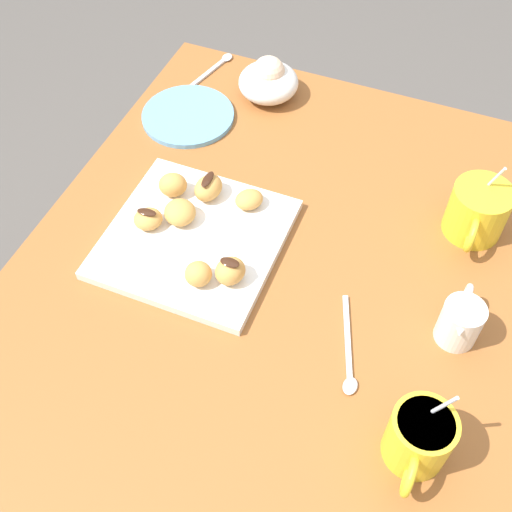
% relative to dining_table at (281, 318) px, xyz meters
% --- Properties ---
extents(ground_plane, '(8.00, 8.00, 0.00)m').
position_rel_dining_table_xyz_m(ground_plane, '(0.00, 0.00, -0.59)').
color(ground_plane, '#514C47').
extents(dining_table, '(1.00, 0.83, 0.72)m').
position_rel_dining_table_xyz_m(dining_table, '(0.00, 0.00, 0.00)').
color(dining_table, '#935628').
rests_on(dining_table, ground_plane).
extents(pastry_plate_square, '(0.27, 0.27, 0.02)m').
position_rel_dining_table_xyz_m(pastry_plate_square, '(-0.01, -0.16, 0.14)').
color(pastry_plate_square, white).
rests_on(pastry_plate_square, dining_table).
extents(coffee_mug_yellow_left, '(0.13, 0.10, 0.14)m').
position_rel_dining_table_xyz_m(coffee_mug_yellow_left, '(-0.20, 0.26, 0.18)').
color(coffee_mug_yellow_left, yellow).
rests_on(coffee_mug_yellow_left, dining_table).
extents(coffee_mug_yellow_right, '(0.12, 0.08, 0.14)m').
position_rel_dining_table_xyz_m(coffee_mug_yellow_right, '(0.21, 0.26, 0.18)').
color(coffee_mug_yellow_right, yellow).
rests_on(coffee_mug_yellow_right, dining_table).
extents(cream_pitcher_white, '(0.10, 0.06, 0.07)m').
position_rel_dining_table_xyz_m(cream_pitcher_white, '(0.01, 0.27, 0.17)').
color(cream_pitcher_white, white).
rests_on(cream_pitcher_white, dining_table).
extents(ice_cream_bowl, '(0.12, 0.12, 0.09)m').
position_rel_dining_table_xyz_m(ice_cream_bowl, '(-0.40, -0.18, 0.17)').
color(ice_cream_bowl, white).
rests_on(ice_cream_bowl, dining_table).
extents(saucer_sky_left, '(0.18, 0.18, 0.01)m').
position_rel_dining_table_xyz_m(saucer_sky_left, '(-0.28, -0.30, 0.13)').
color(saucer_sky_left, '#66A8DB').
rests_on(saucer_sky_left, dining_table).
extents(loose_spoon_near_saucer, '(0.16, 0.06, 0.01)m').
position_rel_dining_table_xyz_m(loose_spoon_near_saucer, '(0.10, 0.14, 0.13)').
color(loose_spoon_near_saucer, silver).
rests_on(loose_spoon_near_saucer, dining_table).
extents(loose_spoon_by_plate, '(0.16, 0.05, 0.01)m').
position_rel_dining_table_xyz_m(loose_spoon_by_plate, '(-0.43, -0.32, 0.13)').
color(loose_spoon_by_plate, silver).
rests_on(loose_spoon_by_plate, dining_table).
extents(beignet_0, '(0.06, 0.06, 0.04)m').
position_rel_dining_table_xyz_m(beignet_0, '(-0.08, -0.23, 0.16)').
color(beignet_0, '#D19347').
rests_on(beignet_0, pastry_plate_square).
extents(beignet_1, '(0.06, 0.05, 0.04)m').
position_rel_dining_table_xyz_m(beignet_1, '(-0.10, -0.17, 0.16)').
color(beignet_1, '#D19347').
rests_on(beignet_1, pastry_plate_square).
extents(chocolate_drizzle_1, '(0.04, 0.02, 0.00)m').
position_rel_dining_table_xyz_m(chocolate_drizzle_1, '(-0.10, -0.17, 0.18)').
color(chocolate_drizzle_1, '#381E11').
rests_on(chocolate_drizzle_1, beignet_1).
extents(beignet_2, '(0.06, 0.06, 0.03)m').
position_rel_dining_table_xyz_m(beignet_2, '(-0.10, -0.10, 0.16)').
color(beignet_2, '#D19347').
rests_on(beignet_2, pastry_plate_square).
extents(beignet_3, '(0.06, 0.05, 0.04)m').
position_rel_dining_table_xyz_m(beignet_3, '(0.07, -0.11, 0.16)').
color(beignet_3, '#D19347').
rests_on(beignet_3, pastry_plate_square).
extents(beignet_4, '(0.07, 0.07, 0.03)m').
position_rel_dining_table_xyz_m(beignet_4, '(-0.03, -0.19, 0.16)').
color(beignet_4, '#D19347').
rests_on(beignet_4, pastry_plate_square).
extents(beignet_5, '(0.06, 0.06, 0.03)m').
position_rel_dining_table_xyz_m(beignet_5, '(0.00, -0.23, 0.16)').
color(beignet_5, '#D19347').
rests_on(beignet_5, pastry_plate_square).
extents(chocolate_drizzle_5, '(0.02, 0.03, 0.00)m').
position_rel_dining_table_xyz_m(chocolate_drizzle_5, '(0.00, -0.23, 0.18)').
color(chocolate_drizzle_5, '#381E11').
rests_on(chocolate_drizzle_5, beignet_5).
extents(beignet_6, '(0.06, 0.06, 0.04)m').
position_rel_dining_table_xyz_m(beignet_6, '(0.05, -0.07, 0.16)').
color(beignet_6, '#D19347').
rests_on(beignet_6, pastry_plate_square).
extents(chocolate_drizzle_6, '(0.02, 0.03, 0.00)m').
position_rel_dining_table_xyz_m(chocolate_drizzle_6, '(0.05, -0.07, 0.19)').
color(chocolate_drizzle_6, '#381E11').
rests_on(chocolate_drizzle_6, beignet_6).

